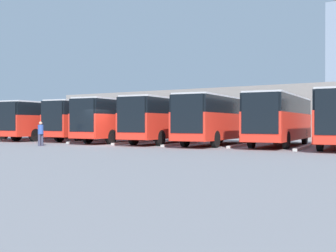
{
  "coord_description": "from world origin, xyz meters",
  "views": [
    {
      "loc": [
        -19.4,
        22.16,
        1.55
      ],
      "look_at": [
        -1.83,
        -5.38,
        1.33
      ],
      "focal_mm": 45.0,
      "sensor_mm": 36.0,
      "label": 1
    }
  ],
  "objects_px": {
    "bus_2": "(218,118)",
    "bus_7": "(22,120)",
    "pedestrian": "(41,133)",
    "bus_1": "(280,118)",
    "bus_3": "(168,119)",
    "bus_4": "(124,119)",
    "bus_5": "(94,119)",
    "bus_6": "(52,119)"
  },
  "relations": [
    {
      "from": "bus_2",
      "to": "bus_7",
      "type": "xyz_separation_m",
      "value": [
        21.03,
        0.17,
        0.0
      ]
    },
    {
      "from": "bus_5",
      "to": "bus_7",
      "type": "bearing_deg",
      "value": 1.7
    },
    {
      "from": "bus_7",
      "to": "pedestrian",
      "type": "height_order",
      "value": "bus_7"
    },
    {
      "from": "bus_2",
      "to": "pedestrian",
      "type": "bearing_deg",
      "value": 33.84
    },
    {
      "from": "pedestrian",
      "to": "bus_5",
      "type": "bearing_deg",
      "value": -149.23
    },
    {
      "from": "bus_1",
      "to": "bus_3",
      "type": "relative_size",
      "value": 1.0
    },
    {
      "from": "bus_2",
      "to": "bus_7",
      "type": "bearing_deg",
      "value": -5.02
    },
    {
      "from": "pedestrian",
      "to": "bus_2",
      "type": "bearing_deg",
      "value": 140.22
    },
    {
      "from": "bus_5",
      "to": "bus_2",
      "type": "bearing_deg",
      "value": 170.48
    },
    {
      "from": "bus_1",
      "to": "bus_5",
      "type": "height_order",
      "value": "same"
    },
    {
      "from": "bus_4",
      "to": "pedestrian",
      "type": "height_order",
      "value": "bus_4"
    },
    {
      "from": "bus_6",
      "to": "bus_7",
      "type": "distance_m",
      "value": 4.21
    },
    {
      "from": "bus_4",
      "to": "bus_7",
      "type": "xyz_separation_m",
      "value": [
        12.62,
        0.0,
        0.0
      ]
    },
    {
      "from": "bus_1",
      "to": "bus_3",
      "type": "xyz_separation_m",
      "value": [
        8.41,
        0.92,
        0.0
      ]
    },
    {
      "from": "bus_3",
      "to": "bus_1",
      "type": "bearing_deg",
      "value": -179.24
    },
    {
      "from": "bus_7",
      "to": "bus_1",
      "type": "bearing_deg",
      "value": 177.06
    },
    {
      "from": "bus_3",
      "to": "bus_4",
      "type": "height_order",
      "value": "same"
    },
    {
      "from": "bus_1",
      "to": "pedestrian",
      "type": "relative_size",
      "value": 6.62
    },
    {
      "from": "bus_2",
      "to": "pedestrian",
      "type": "relative_size",
      "value": 6.62
    },
    {
      "from": "bus_3",
      "to": "pedestrian",
      "type": "bearing_deg",
      "value": 50.43
    },
    {
      "from": "bus_4",
      "to": "bus_6",
      "type": "relative_size",
      "value": 1.0
    },
    {
      "from": "bus_1",
      "to": "bus_5",
      "type": "relative_size",
      "value": 1.0
    },
    {
      "from": "bus_5",
      "to": "pedestrian",
      "type": "relative_size",
      "value": 6.62
    },
    {
      "from": "bus_1",
      "to": "bus_3",
      "type": "distance_m",
      "value": 8.46
    },
    {
      "from": "bus_1",
      "to": "bus_2",
      "type": "xyz_separation_m",
      "value": [
        4.21,
        0.95,
        0.0
      ]
    },
    {
      "from": "bus_1",
      "to": "bus_3",
      "type": "bearing_deg",
      "value": 0.76
    },
    {
      "from": "bus_2",
      "to": "pedestrian",
      "type": "height_order",
      "value": "bus_2"
    },
    {
      "from": "bus_1",
      "to": "bus_4",
      "type": "distance_m",
      "value": 12.67
    },
    {
      "from": "bus_6",
      "to": "pedestrian",
      "type": "distance_m",
      "value": 10.65
    },
    {
      "from": "bus_4",
      "to": "bus_6",
      "type": "bearing_deg",
      "value": -5.86
    },
    {
      "from": "bus_2",
      "to": "bus_7",
      "type": "relative_size",
      "value": 1.0
    },
    {
      "from": "bus_2",
      "to": "bus_6",
      "type": "height_order",
      "value": "same"
    },
    {
      "from": "bus_1",
      "to": "bus_7",
      "type": "distance_m",
      "value": 25.26
    },
    {
      "from": "bus_2",
      "to": "pedestrian",
      "type": "distance_m",
      "value": 12.3
    },
    {
      "from": "bus_7",
      "to": "bus_2",
      "type": "bearing_deg",
      "value": 174.98
    },
    {
      "from": "bus_2",
      "to": "bus_4",
      "type": "xyz_separation_m",
      "value": [
        8.41,
        0.17,
        0.0
      ]
    },
    {
      "from": "bus_5",
      "to": "bus_7",
      "type": "relative_size",
      "value": 1.0
    },
    {
      "from": "bus_4",
      "to": "bus_6",
      "type": "height_order",
      "value": "same"
    },
    {
      "from": "pedestrian",
      "to": "bus_4",
      "type": "bearing_deg",
      "value": -177.15
    },
    {
      "from": "bus_2",
      "to": "bus_5",
      "type": "xyz_separation_m",
      "value": [
        12.62,
        -0.89,
        0.0
      ]
    },
    {
      "from": "bus_3",
      "to": "bus_4",
      "type": "xyz_separation_m",
      "value": [
        4.21,
        0.2,
        0.0
      ]
    },
    {
      "from": "bus_1",
      "to": "bus_6",
      "type": "height_order",
      "value": "same"
    }
  ]
}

